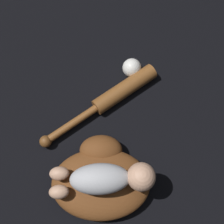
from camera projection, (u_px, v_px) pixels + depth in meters
The scene contains 5 objects.
ground_plane at pixel (116, 196), 1.12m from camera, with size 6.00×6.00×0.00m, color black.
baseball_glove at pixel (101, 178), 1.10m from camera, with size 0.35×0.30×0.10m.
baby_figure at pixel (108, 179), 1.00m from camera, with size 0.35×0.11×0.09m.
baseball_bat at pixel (113, 97), 1.23m from camera, with size 0.45×0.35×0.06m.
baseball at pixel (132, 68), 1.27m from camera, with size 0.08×0.08×0.08m.
Camera 1 is at (-0.02, -0.13, 1.15)m, focal length 50.00 mm.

